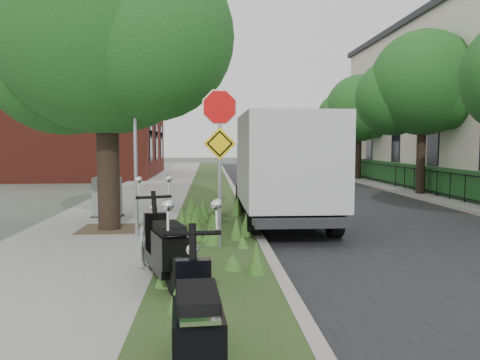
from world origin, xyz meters
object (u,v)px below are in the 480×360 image
at_px(scooter_near, 167,254).
at_px(scooter_far, 197,339).
at_px(utility_cabinet, 107,198).
at_px(box_truck, 283,165).
at_px(sign_assembly, 220,135).

relative_size(scooter_near, scooter_far, 0.99).
distance_m(scooter_far, utility_cabinet, 9.82).
xyz_separation_m(scooter_far, box_truck, (2.04, 8.24, 1.04)).
xyz_separation_m(scooter_far, utility_cabinet, (-2.74, 9.43, 0.08)).
bearing_deg(box_truck, utility_cabinet, 165.96).
bearing_deg(sign_assembly, scooter_near, -109.72).
height_order(scooter_far, box_truck, box_truck).
xyz_separation_m(sign_assembly, scooter_far, (-0.32, -5.29, -1.76)).
height_order(sign_assembly, utility_cabinet, sign_assembly).
bearing_deg(utility_cabinet, sign_assembly, -53.58).
relative_size(sign_assembly, scooter_far, 1.68).
relative_size(scooter_near, utility_cabinet, 1.72).
bearing_deg(scooter_near, box_truck, 64.17).
distance_m(scooter_near, box_truck, 5.94).
height_order(scooter_near, utility_cabinet, utility_cabinet).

